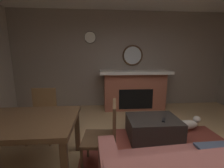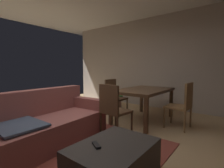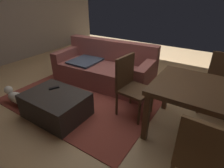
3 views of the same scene
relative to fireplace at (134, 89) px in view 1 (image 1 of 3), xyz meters
name	(u,v)px [view 1 (image 1 of 3)]	position (x,y,z in m)	size (l,w,h in m)	color
wall_back_fireplace_side	(122,60)	(0.30, -0.38, 0.84)	(6.94, 0.12, 2.82)	gray
area_rug	(168,161)	(-0.01, 2.29, -0.56)	(2.60, 2.00, 0.01)	brown
fireplace	(134,89)	(0.00, 0.00, 0.00)	(1.97, 0.76, 1.12)	#9E5642
round_wall_mirror	(133,55)	(0.00, -0.29, 0.98)	(0.62, 0.05, 0.62)	#4C331E
ottoman_coffee_table	(153,128)	(-0.01, 1.63, -0.37)	(0.94, 0.69, 0.39)	#2D2826
tv_remote	(164,120)	(-0.15, 1.75, -0.17)	(0.05, 0.16, 0.02)	black
dining_table	(15,126)	(2.05, 2.33, 0.09)	(1.51, 0.95, 0.74)	#513823
dining_chair_south	(43,111)	(2.04, 1.46, -0.04)	(0.46, 0.46, 0.93)	brown
dining_chair_west	(106,132)	(0.90, 2.34, -0.04)	(0.48, 0.48, 0.93)	#513823
small_dog	(188,124)	(-0.80, 1.46, -0.41)	(0.54, 0.22, 0.27)	silver
wall_clock	(90,37)	(1.26, -0.29, 1.49)	(0.34, 0.03, 0.34)	silver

